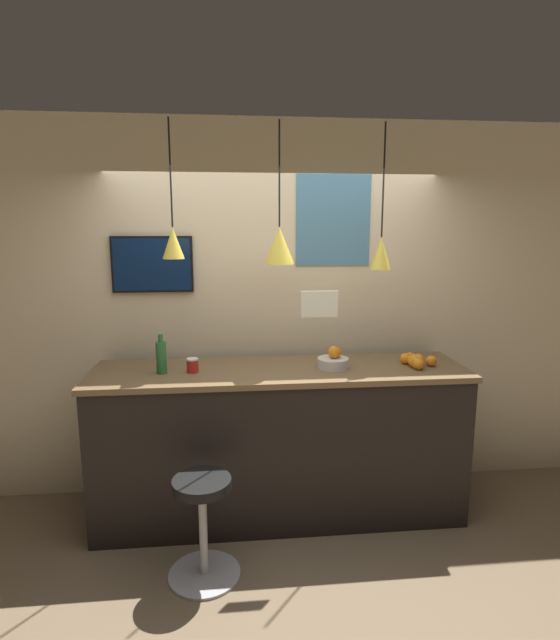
# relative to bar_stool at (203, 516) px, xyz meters

# --- Properties ---
(ground_plane) EXTENTS (14.00, 14.00, 0.00)m
(ground_plane) POSITION_rel_bar_stool_xyz_m (0.53, -0.10, -0.40)
(ground_plane) COLOR #756047
(back_wall) EXTENTS (8.00, 0.06, 2.90)m
(back_wall) POSITION_rel_bar_stool_xyz_m (0.53, 1.12, 1.05)
(back_wall) COLOR beige
(back_wall) RESTS_ON ground_plane
(service_counter) EXTENTS (2.65, 0.72, 1.11)m
(service_counter) POSITION_rel_bar_stool_xyz_m (0.53, 0.65, 0.16)
(service_counter) COLOR black
(service_counter) RESTS_ON ground_plane
(bar_stool) EXTENTS (0.44, 0.44, 0.64)m
(bar_stool) POSITION_rel_bar_stool_xyz_m (0.00, 0.00, 0.00)
(bar_stool) COLOR #B7B7BC
(bar_stool) RESTS_ON ground_plane
(fruit_bowl) EXTENTS (0.22, 0.22, 0.16)m
(fruit_bowl) POSITION_rel_bar_stool_xyz_m (0.91, 0.62, 0.78)
(fruit_bowl) COLOR beige
(fruit_bowl) RESTS_ON service_counter
(orange_pile) EXTENTS (0.24, 0.29, 0.09)m
(orange_pile) POSITION_rel_bar_stool_xyz_m (1.52, 0.61, 0.75)
(orange_pile) COLOR orange
(orange_pile) RESTS_ON service_counter
(juice_bottle) EXTENTS (0.07, 0.07, 0.28)m
(juice_bottle) POSITION_rel_bar_stool_xyz_m (-0.29, 0.61, 0.83)
(juice_bottle) COLOR #286B33
(juice_bottle) RESTS_ON service_counter
(spread_jar) EXTENTS (0.08, 0.08, 0.10)m
(spread_jar) POSITION_rel_bar_stool_xyz_m (-0.08, 0.61, 0.76)
(spread_jar) COLOR red
(spread_jar) RESTS_ON service_counter
(pendant_lamp_left) EXTENTS (0.15, 0.15, 0.91)m
(pendant_lamp_left) POSITION_rel_bar_stool_xyz_m (-0.19, 0.69, 1.60)
(pendant_lamp_left) COLOR black
(pendant_lamp_middle) EXTENTS (0.21, 0.21, 0.95)m
(pendant_lamp_middle) POSITION_rel_bar_stool_xyz_m (0.53, 0.69, 1.58)
(pendant_lamp_middle) COLOR black
(pendant_lamp_right) EXTENTS (0.15, 0.15, 0.99)m
(pendant_lamp_right) POSITION_rel_bar_stool_xyz_m (1.25, 0.69, 1.53)
(pendant_lamp_right) COLOR black
(mounted_tv) EXTENTS (0.60, 0.04, 0.42)m
(mounted_tv) POSITION_rel_bar_stool_xyz_m (-0.39, 1.06, 1.43)
(mounted_tv) COLOR black
(hanging_menu_board) EXTENTS (0.24, 0.01, 0.17)m
(hanging_menu_board) POSITION_rel_bar_stool_xyz_m (0.76, 0.37, 1.21)
(hanging_menu_board) COLOR white
(wall_poster) EXTENTS (0.58, 0.01, 0.69)m
(wall_poster) POSITION_rel_bar_stool_xyz_m (0.99, 1.08, 1.75)
(wall_poster) COLOR teal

